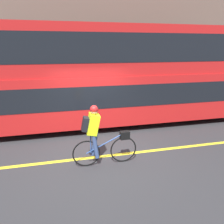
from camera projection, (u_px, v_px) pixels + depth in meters
ground_plane at (98, 154)px, 6.63m from camera, size 80.00×80.00×0.00m
road_center_line at (99, 157)px, 6.48m from camera, size 50.00×0.14×0.01m
sidewalk_curb at (80, 104)px, 12.09m from camera, size 60.00×2.01×0.16m
building_facade at (75, 41)px, 12.20m from camera, size 60.00×0.30×6.94m
bus at (126, 72)px, 8.94m from camera, size 11.36×2.56×3.91m
cyclist_on_bike at (98, 134)px, 5.80m from camera, size 1.79×0.32×1.71m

